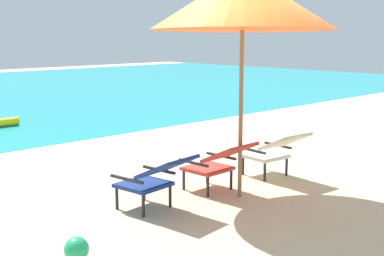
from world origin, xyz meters
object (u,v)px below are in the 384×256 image
object	(u,v)px
lounge_chair_right	(274,150)
beach_umbrella_center	(243,0)
lounge_chair_center	(218,161)
beach_ball	(77,249)
lounge_chair_left	(154,177)

from	to	relation	value
lounge_chair_right	beach_umbrella_center	distance (m)	2.19
lounge_chair_center	beach_umbrella_center	world-z (taller)	beach_umbrella_center
beach_umbrella_center	beach_ball	distance (m)	3.32
lounge_chair_right	beach_ball	bearing A→B (deg)	-172.13
lounge_chair_center	beach_umbrella_center	xyz separation A→B (m)	(0.08, -0.30, 1.95)
lounge_chair_left	beach_umbrella_center	bearing A→B (deg)	-15.04
beach_umbrella_center	lounge_chair_left	bearing A→B (deg)	164.96
beach_umbrella_center	beach_ball	size ratio (longest dim) A/B	13.80
lounge_chair_left	lounge_chair_center	size ratio (longest dim) A/B	1.05
lounge_chair_left	lounge_chair_center	world-z (taller)	same
lounge_chair_left	beach_umbrella_center	xyz separation A→B (m)	(1.10, -0.30, 1.95)
lounge_chair_center	lounge_chair_right	world-z (taller)	same
lounge_chair_center	lounge_chair_right	size ratio (longest dim) A/B	0.97
lounge_chair_right	beach_umbrella_center	bearing A→B (deg)	-166.90
lounge_chair_left	beach_umbrella_center	distance (m)	2.26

